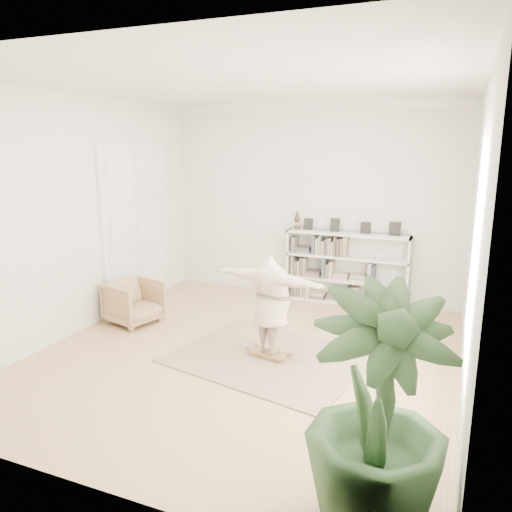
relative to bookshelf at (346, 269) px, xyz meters
The scene contains 9 objects.
floor 2.98m from the bookshelf, 104.79° to the right, with size 6.00×6.00×0.00m, color tan.
room_shell 2.97m from the bookshelf, behind, with size 6.00×6.00×6.00m.
doors 3.84m from the bookshelf, 156.24° to the right, with size 0.09×1.78×2.92m.
bookshelf is the anchor object (origin of this frame).
armchair 3.77m from the bookshelf, 141.30° to the right, with size 0.74×0.76×0.70m, color tan.
rug 2.88m from the bookshelf, 98.12° to the right, with size 2.50×2.00×0.02m, color tan.
rocker_board 2.87m from the bookshelf, 98.12° to the right, with size 0.50×0.36×0.10m.
person 2.82m from the bookshelf, 98.12° to the right, with size 1.68×0.46×1.36m, color beige.
houseplant 5.51m from the bookshelf, 75.15° to the right, with size 1.06×1.06×1.89m, color #2A4924.
Camera 1 is at (2.60, -5.88, 2.88)m, focal length 35.00 mm.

